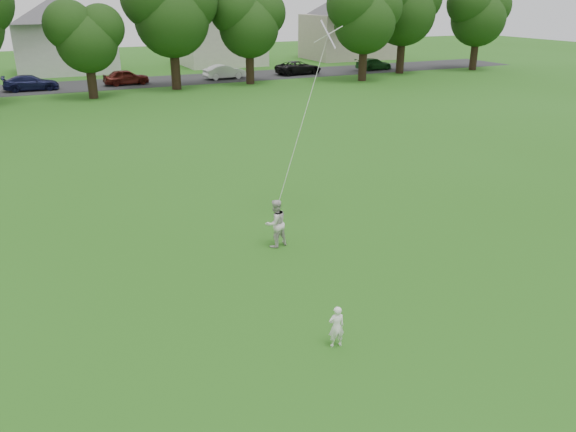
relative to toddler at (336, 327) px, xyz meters
name	(u,v)px	position (x,y,z in m)	size (l,w,h in m)	color
ground	(283,356)	(-1.19, 0.15, -0.49)	(160.00, 160.00, 0.00)	#265F15
street	(79,86)	(-1.19, 42.15, -0.48)	(90.00, 7.00, 0.01)	#2D2D30
toddler	(336,327)	(0.00, 0.00, 0.00)	(0.36, 0.23, 0.98)	white
older_boy	(276,223)	(0.91, 5.35, 0.26)	(0.72, 0.56, 1.49)	silver
kite	(302,123)	(2.14, 6.09, 3.05)	(1.67, 1.26, 5.73)	white
tree_row	(104,8)	(0.76, 36.25, 5.79)	(81.68, 9.19, 11.39)	black
parked_cars	(113,78)	(1.58, 41.15, 0.12)	(61.87, 2.42, 1.29)	black
house_row	(56,21)	(-1.65, 52.15, 4.36)	(78.05, 14.12, 10.20)	white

